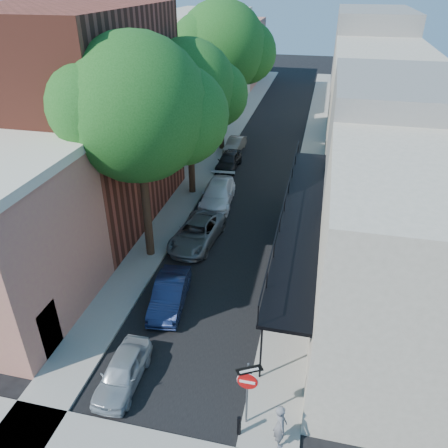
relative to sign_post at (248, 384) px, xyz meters
The scene contains 18 objects.
ground 3.88m from the sign_post, 162.90° to the right, with size 160.00×160.00×0.00m, color black.
road_surface 29.27m from the sign_post, 96.21° to the left, with size 6.00×64.00×0.01m, color black.
sidewalk_left 29.96m from the sign_post, 103.85° to the left, with size 2.00×64.00×0.12m, color gray.
sidewalk_right 29.11m from the sign_post, 88.34° to the left, with size 2.00×64.00×0.12m, color gray.
buildings_left 30.59m from the sign_post, 114.15° to the left, with size 10.10×59.10×12.00m.
buildings_right 29.20m from the sign_post, 78.44° to the left, with size 9.80×55.00×10.00m.
sign_post is the anchor object (origin of this frame).
bollard 1.60m from the sign_post, 108.56° to the right, with size 0.14×0.14×0.80m, color black.
oak_near 12.77m from the sign_post, 125.09° to the left, with size 7.48×6.80×11.42m.
oak_mid 19.14m from the sign_post, 110.86° to the left, with size 6.60×6.00×10.20m.
oak_far 27.80m from the sign_post, 103.91° to the left, with size 7.70×7.00×11.90m.
parked_car_a 5.07m from the sign_post, behind, with size 1.35×3.35×1.14m, color #939CA3.
parked_car_b 7.16m from the sign_post, 130.47° to the left, with size 1.35×3.87×1.27m, color #152044.
parked_car_c 11.90m from the sign_post, 114.13° to the left, with size 2.17×4.72×1.31m, color slate.
parked_car_d 16.65m from the sign_post, 106.96° to the left, with size 1.97×4.86×1.41m, color white.
parked_car_e 22.63m from the sign_post, 103.91° to the left, with size 1.55×3.86×1.32m, color black.
parked_car_f 26.57m from the sign_post, 102.54° to the left, with size 1.21×3.47×1.14m, color slate.
pedestrian 1.64m from the sign_post, 22.07° to the right, with size 0.62×0.41×1.71m, color slate.
Camera 1 is at (4.56, -8.46, 13.38)m, focal length 35.00 mm.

